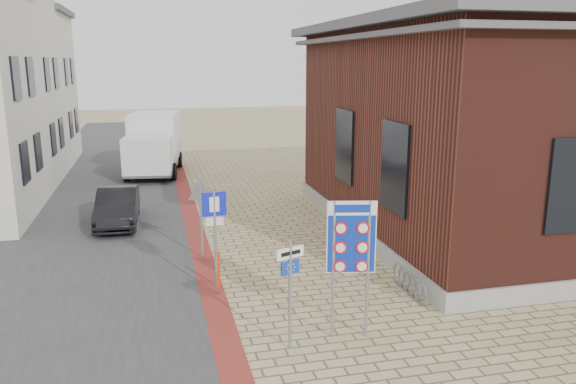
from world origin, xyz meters
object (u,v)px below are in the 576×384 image
essen_sign (290,279)px  bollard (219,270)px  parking_sign (215,223)px  border_sign (351,240)px  sedan (118,207)px  box_truck (154,143)px

essen_sign → bollard: (-1.00, 3.35, -0.98)m
bollard → essen_sign: bearing=-73.3°
essen_sign → parking_sign: parking_sign is taller
border_sign → sedan: bearing=129.6°
sedan → essen_sign: bearing=-67.6°
border_sign → parking_sign: 3.70m
sedan → box_truck: bearing=83.2°
sedan → bollard: sedan is taller
essen_sign → sedan: bearing=90.3°
essen_sign → bollard: essen_sign is taller
essen_sign → bollard: 3.63m
border_sign → essen_sign: (-1.30, -0.20, -0.61)m
box_truck → border_sign: (3.68, -18.74, 0.55)m
parking_sign → bollard: (0.09, 0.34, -1.32)m
border_sign → parking_sign: size_ratio=1.10×
parking_sign → border_sign: bearing=-54.1°
sedan → parking_sign: (2.63, -6.83, 1.18)m
sedan → bollard: (2.72, -6.49, -0.14)m
box_truck → parking_sign: 15.98m
box_truck → essen_sign: (2.38, -18.94, -0.07)m
parking_sign → bollard: parking_sign is taller
essen_sign → parking_sign: 3.22m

